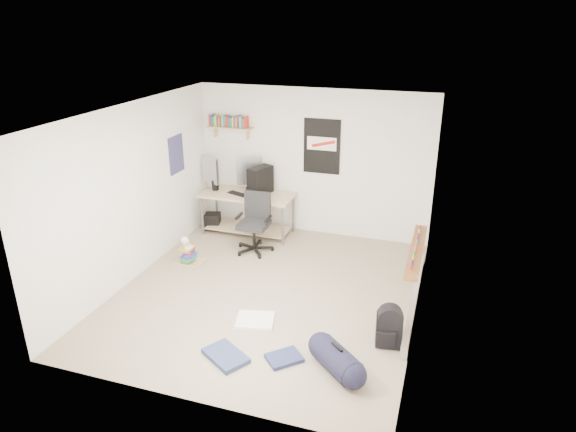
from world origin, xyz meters
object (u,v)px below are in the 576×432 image
(desk, at_px, (248,214))
(book_stack, at_px, (189,253))
(backpack, at_px, (389,330))
(duffel_bag, at_px, (336,360))
(office_chair, at_px, (254,223))

(desk, bearing_deg, book_stack, -115.82)
(backpack, height_order, duffel_bag, duffel_bag)
(backpack, bearing_deg, desk, 128.11)
(backpack, xyz_separation_m, book_stack, (-3.23, 1.17, -0.05))
(desk, distance_m, book_stack, 1.43)
(desk, distance_m, backpack, 3.75)
(office_chair, height_order, book_stack, office_chair)
(duffel_bag, relative_size, book_stack, 1.53)
(office_chair, relative_size, duffel_bag, 1.62)
(desk, height_order, book_stack, desk)
(desk, relative_size, office_chair, 1.65)
(office_chair, distance_m, backpack, 3.06)
(desk, xyz_separation_m, duffel_bag, (2.32, -3.17, -0.22))
(office_chair, bearing_deg, duffel_bag, -54.82)
(backpack, height_order, book_stack, backpack)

